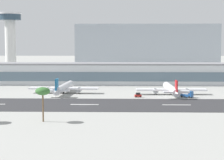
% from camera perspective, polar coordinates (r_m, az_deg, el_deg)
% --- Properties ---
extents(ground_plane, '(1400.00, 1400.00, 0.00)m').
position_cam_1_polar(ground_plane, '(164.69, -4.45, -3.71)').
color(ground_plane, '#9E9E99').
extents(runway_strip, '(800.00, 35.99, 0.08)m').
position_cam_1_polar(runway_strip, '(166.97, -4.37, -3.57)').
color(runway_strip, '#2D2D30').
rests_on(runway_strip, ground_plane).
extents(runway_centreline_dash_4, '(12.00, 1.20, 0.01)m').
position_cam_1_polar(runway_centreline_dash_4, '(166.86, -3.99, -3.56)').
color(runway_centreline_dash_4, white).
rests_on(runway_centreline_dash_4, runway_strip).
extents(runway_centreline_dash_5, '(12.00, 1.20, 0.01)m').
position_cam_1_polar(runway_centreline_dash_5, '(167.65, 9.34, -3.57)').
color(runway_centreline_dash_5, white).
rests_on(runway_centreline_dash_5, runway_strip).
extents(terminal_building, '(206.20, 21.50, 13.54)m').
position_cam_1_polar(terminal_building, '(250.76, 0.72, 0.94)').
color(terminal_building, silver).
rests_on(terminal_building, ground_plane).
extents(control_tower, '(17.17, 17.17, 48.22)m').
position_cam_1_polar(control_tower, '(297.57, -14.52, 5.91)').
color(control_tower, silver).
rests_on(control_tower, ground_plane).
extents(distant_hotel_block, '(124.51, 29.81, 42.76)m').
position_cam_1_polar(distant_hotel_block, '(351.79, 5.02, 4.53)').
color(distant_hotel_block, '#A8B2BC').
rests_on(distant_hotel_block, ground_plane).
extents(airliner_blue_tail_gate_0, '(36.32, 43.34, 9.04)m').
position_cam_1_polar(airliner_blue_tail_gate_0, '(205.37, -7.05, -1.14)').
color(airliner_blue_tail_gate_0, silver).
rests_on(airliner_blue_tail_gate_0, ground_plane).
extents(airliner_red_tail_gate_1, '(35.78, 41.73, 8.71)m').
position_cam_1_polar(airliner_red_tail_gate_1, '(200.91, 8.62, -1.34)').
color(airliner_red_tail_gate_1, white).
rests_on(airliner_red_tail_gate_1, ground_plane).
extents(service_box_truck_0, '(6.13, 5.70, 3.25)m').
position_cam_1_polar(service_box_truck_0, '(192.19, 10.79, -1.96)').
color(service_box_truck_0, '#23569E').
rests_on(service_box_truck_0, ground_plane).
extents(service_baggage_tug_1, '(3.46, 2.42, 2.20)m').
position_cam_1_polar(service_baggage_tug_1, '(189.94, 3.79, -2.19)').
color(service_baggage_tug_1, '#B2231E').
rests_on(service_baggage_tug_1, ground_plane).
extents(palm_tree_0, '(4.87, 4.87, 11.48)m').
position_cam_1_polar(palm_tree_0, '(131.03, -10.00, -1.68)').
color(palm_tree_0, brown).
rests_on(palm_tree_0, ground_plane).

